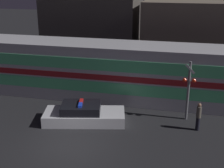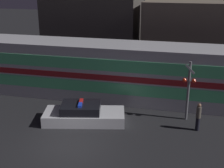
{
  "view_description": "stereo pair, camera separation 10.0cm",
  "coord_description": "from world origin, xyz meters",
  "px_view_note": "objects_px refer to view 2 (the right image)",
  "views": [
    {
      "loc": [
        5.2,
        -12.75,
        8.06
      ],
      "look_at": [
        0.96,
        4.96,
        1.7
      ],
      "focal_mm": 50.0,
      "sensor_mm": 36.0,
      "label": 1
    },
    {
      "loc": [
        5.3,
        -12.73,
        8.06
      ],
      "look_at": [
        0.96,
        4.96,
        1.7
      ],
      "focal_mm": 50.0,
      "sensor_mm": 36.0,
      "label": 2
    }
  ],
  "objects_px": {
    "police_car": "(83,114)",
    "pedestrian": "(198,117)",
    "train": "(136,73)",
    "crossing_signal_near": "(188,88)"
  },
  "relations": [
    {
      "from": "police_car",
      "to": "pedestrian",
      "type": "height_order",
      "value": "pedestrian"
    },
    {
      "from": "train",
      "to": "pedestrian",
      "type": "bearing_deg",
      "value": -42.77
    },
    {
      "from": "train",
      "to": "crossing_signal_near",
      "type": "height_order",
      "value": "train"
    },
    {
      "from": "train",
      "to": "crossing_signal_near",
      "type": "relative_size",
      "value": 6.2
    },
    {
      "from": "train",
      "to": "police_car",
      "type": "xyz_separation_m",
      "value": [
        -2.31,
        -4.25,
        -1.43
      ]
    },
    {
      "from": "train",
      "to": "pedestrian",
      "type": "xyz_separation_m",
      "value": [
        4.09,
        -3.79,
        -1.07
      ]
    },
    {
      "from": "crossing_signal_near",
      "to": "police_car",
      "type": "bearing_deg",
      "value": -163.54
    },
    {
      "from": "pedestrian",
      "to": "crossing_signal_near",
      "type": "xyz_separation_m",
      "value": [
        -0.62,
        1.24,
        1.16
      ]
    },
    {
      "from": "pedestrian",
      "to": "crossing_signal_near",
      "type": "bearing_deg",
      "value": 116.66
    },
    {
      "from": "police_car",
      "to": "crossing_signal_near",
      "type": "relative_size",
      "value": 1.39
    }
  ]
}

